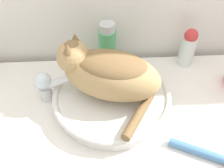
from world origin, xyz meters
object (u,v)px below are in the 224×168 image
(faucet, at_px, (47,84))
(cat, at_px, (107,72))
(cream_tube, at_px, (200,152))
(lotion_bottle_white, at_px, (188,47))
(mouthwash_bottle, at_px, (108,47))

(faucet, bearing_deg, cat, 0.36)
(cream_tube, bearing_deg, lotion_bottle_white, 80.41)
(faucet, bearing_deg, lotion_bottle_white, 27.25)
(cat, xyz_separation_m, faucet, (-0.20, 0.03, -0.07))
(faucet, xyz_separation_m, mouthwash_bottle, (0.21, 0.17, 0.02))
(lotion_bottle_white, relative_size, cream_tube, 0.95)
(cat, height_order, lotion_bottle_white, cat)
(mouthwash_bottle, height_order, lotion_bottle_white, mouthwash_bottle)
(cat, bearing_deg, faucet, 10.15)
(cat, xyz_separation_m, mouthwash_bottle, (0.01, 0.20, -0.05))
(mouthwash_bottle, height_order, cream_tube, mouthwash_bottle)
(faucet, distance_m, mouthwash_bottle, 0.27)
(faucet, height_order, mouthwash_bottle, mouthwash_bottle)
(faucet, height_order, cream_tube, faucet)
(mouthwash_bottle, xyz_separation_m, cream_tube, (0.25, -0.42, -0.08))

